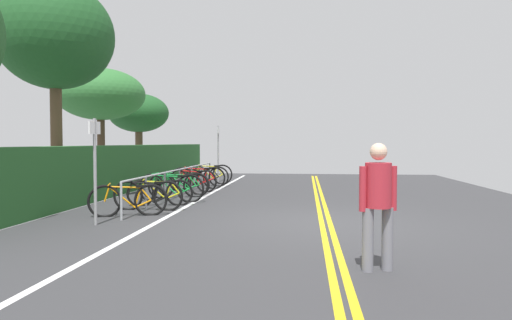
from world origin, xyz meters
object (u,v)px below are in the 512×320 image
Objects in this scene: bicycle_0 at (128,200)px; tree_extra at (139,114)px; bicycle_8 at (204,176)px; bicycle_9 at (210,174)px; tree_mid at (55,37)px; bicycle_5 at (183,184)px; pedestrian at (378,198)px; bicycle_1 at (148,195)px; bicycle_7 at (198,178)px; bike_rack at (179,175)px; bicycle_3 at (171,188)px; sign_post_near at (95,160)px; bicycle_2 at (160,193)px; sign_post_far at (218,148)px; tree_far_right at (101,95)px; bicycle_4 at (179,185)px; bicycle_6 at (192,181)px.

tree_extra is at bearing 19.29° from bicycle_0.
tree_extra reaches higher than bicycle_8.
tree_extra is (3.89, 4.21, 2.56)m from bicycle_9.
tree_mid is at bearing -173.43° from tree_extra.
bicycle_5 is 1.10× the size of pedestrian.
bicycle_7 is at bearing -0.15° from bicycle_1.
bicycle_0 is 0.41× the size of tree_extra.
bike_rack is at bearing -178.02° from bicycle_5.
bicycle_3 is 3.66m from sign_post_near.
bicycle_2 is 0.72× the size of sign_post_far.
bicycle_1 is 8.89m from tree_far_right.
tree_mid is (-3.39, 3.15, 4.08)m from bicycle_7.
bicycle_3 is at bearing -178.79° from bicycle_8.
bicycle_6 is at bearing 0.46° from bicycle_4.
tree_mid is (-5.19, 3.16, 4.08)m from bicycle_9.
bike_rack is 5.16× the size of bicycle_1.
bicycle_4 is at bearing 2.74° from bicycle_3.
sign_post_far reaches higher than bicycle_6.
bicycle_1 is 0.78m from bicycle_2.
bicycle_4 is 2.51m from bicycle_7.
bicycle_9 is at bearing 170.53° from sign_post_far.
sign_post_far reaches higher than bicycle_0.
bicycle_6 is at bearing -123.70° from tree_far_right.
bicycle_4 is 0.28× the size of tree_mid.
bicycle_4 is at bearing -74.53° from tree_mid.
bicycle_8 is 0.82× the size of sign_post_far.
bicycle_3 reaches higher than bicycle_1.
sign_post_near is (2.65, 4.88, 0.34)m from pedestrian.
tree_far_right reaches higher than bicycle_4.
bicycle_6 reaches higher than bicycle_0.
sign_post_near is at bearing 168.73° from bicycle_0.
bicycle_2 is 0.87× the size of bicycle_3.
sign_post_near is at bearing 175.10° from bicycle_4.
pedestrian is 0.35× the size of tree_far_right.
bicycle_0 is 0.95× the size of bicycle_6.
bicycle_0 is 0.94× the size of bicycle_1.
bike_rack is 2.93m from bicycle_1.
bicycle_3 is 0.31× the size of tree_mid.
bicycle_4 is 0.95× the size of bicycle_5.
pedestrian is at bearing -156.67° from bicycle_8.
bicycle_0 is 0.27× the size of tree_mid.
bike_rack is 5.41× the size of bicycle_2.
bicycle_9 is at bearing 21.57° from pedestrian.
bicycle_3 is 6.24m from sign_post_far.
bicycle_7 is (4.99, -0.01, 0.02)m from bicycle_1.
bicycle_6 reaches higher than bicycle_5.
pedestrian is at bearing -149.90° from bicycle_5.
bicycle_6 is 2.66m from bicycle_9.
bicycle_7 is (1.65, -0.09, 0.06)m from bicycle_5.
bicycle_5 is at bearing -130.97° from tree_far_right.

